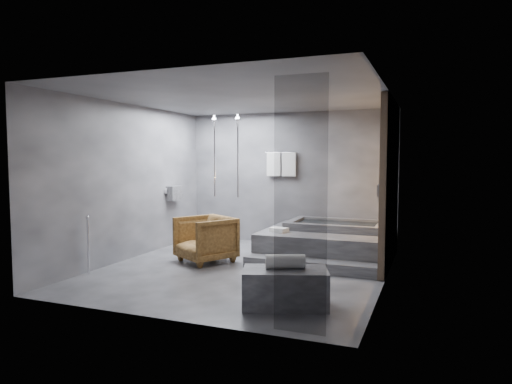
% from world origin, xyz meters
% --- Properties ---
extents(room, '(5.00, 5.04, 2.82)m').
position_xyz_m(room, '(0.40, 0.24, 1.73)').
color(room, '#303032').
rests_on(room, ground).
extents(tub_deck, '(2.20, 2.00, 0.50)m').
position_xyz_m(tub_deck, '(1.05, 1.45, 0.25)').
color(tub_deck, '#353538').
rests_on(tub_deck, ground).
extents(tub_step, '(2.20, 0.36, 0.18)m').
position_xyz_m(tub_step, '(1.05, 0.27, 0.09)').
color(tub_step, '#353538').
rests_on(tub_step, ground).
extents(concrete_bench, '(1.16, 0.88, 0.47)m').
position_xyz_m(concrete_bench, '(1.22, -1.57, 0.23)').
color(concrete_bench, '#323234').
rests_on(concrete_bench, ground).
extents(driftwood_chair, '(1.20, 1.21, 0.81)m').
position_xyz_m(driftwood_chair, '(-0.84, 0.26, 0.40)').
color(driftwood_chair, '#412810').
rests_on(driftwood_chair, ground).
extents(rolled_towel, '(0.52, 0.35, 0.18)m').
position_xyz_m(rolled_towel, '(1.20, -1.53, 0.55)').
color(rolled_towel, silver).
rests_on(rolled_towel, concrete_bench).
extents(deck_towel, '(0.34, 0.29, 0.08)m').
position_xyz_m(deck_towel, '(0.31, 0.90, 0.54)').
color(deck_towel, white).
rests_on(deck_towel, tub_deck).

